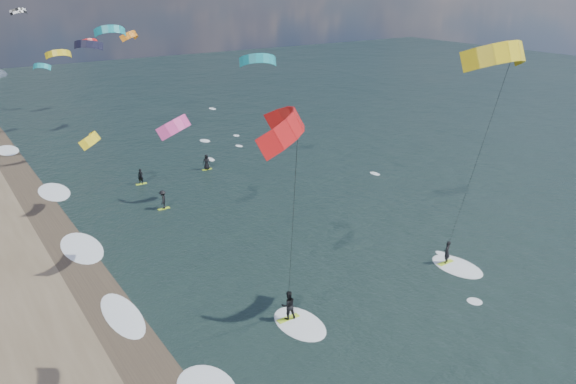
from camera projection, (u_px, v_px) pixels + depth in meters
ground at (430, 380)px, 29.48m from camera, size 260.00×260.00×0.00m
wet_sand_strip at (143, 360)px, 31.02m from camera, size 3.00×240.00×0.00m
kitesurfer_near_a at (499, 105)px, 31.33m from camera, size 7.72×8.27×17.13m
kitesurfer_near_b at (297, 194)px, 26.47m from camera, size 7.05×9.50×15.27m
far_kitesurfers at (175, 183)px, 55.15m from camera, size 9.35×9.04×1.79m
bg_kite_field at (99, 51)px, 66.24m from camera, size 16.46×76.53×9.13m
shoreline_surf at (135, 313)px, 35.34m from camera, size 2.40×79.40×0.11m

